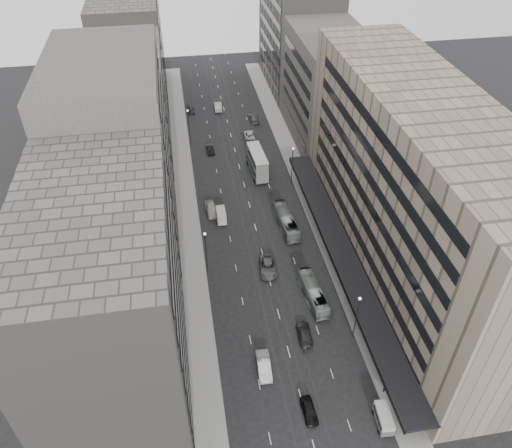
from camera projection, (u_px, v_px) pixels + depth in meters
ground at (280, 319)px, 74.74m from camera, size 220.00×220.00×0.00m
sidewalk_right at (299, 175)px, 104.95m from camera, size 4.00×125.00×0.15m
sidewalk_left at (185, 186)px, 101.83m from camera, size 4.00×125.00×0.15m
department_store at (413, 193)px, 74.24m from camera, size 19.20×60.00×30.00m
building_right_mid at (329, 90)px, 109.77m from camera, size 15.00×28.00×24.00m
building_right_far at (298, 35)px, 131.47m from camera, size 15.00×32.00×28.00m
building_left_a at (112, 311)px, 56.36m from camera, size 15.00×28.00×30.00m
building_left_b at (119, 168)px, 75.76m from camera, size 15.00×26.00×34.00m
building_left_c at (129, 115)px, 99.26m from camera, size 15.00×28.00×25.00m
building_left_d at (132, 49)px, 123.57m from camera, size 15.00×38.00×28.00m
lamp_right_near at (357, 313)px, 68.90m from camera, size 0.44×0.44×8.32m
lamp_right_far at (292, 161)px, 99.51m from camera, size 0.44×0.44×8.32m
lamp_left_near at (206, 248)px, 79.38m from camera, size 0.44×0.44×8.32m
lamp_left_far at (189, 122)px, 112.28m from camera, size 0.44×0.44×8.32m
bus_near at (313, 293)px, 77.06m from camera, size 2.97×9.83×2.70m
bus_far at (286, 221)px, 90.69m from camera, size 3.10×10.60×2.91m
double_decker at (257, 162)px, 103.75m from camera, size 3.34×9.54×5.14m
vw_microbus at (384, 418)px, 61.13m from camera, size 2.05×4.03×2.11m
panel_van at (221, 215)px, 92.28m from camera, size 1.82×3.67×2.31m
sedan_0 at (309, 410)px, 62.42m from camera, size 1.73×4.10×1.39m
sedan_1 at (264, 366)px, 67.37m from camera, size 1.97×5.07×1.64m
sedan_2 at (268, 267)px, 82.34m from camera, size 3.35×6.01×1.59m
sedan_3 at (304, 333)px, 71.84m from camera, size 2.31×4.93×1.39m
sedan_4 at (211, 209)px, 94.47m from camera, size 2.45×5.20×1.72m
sedan_5 at (210, 149)px, 111.92m from camera, size 1.75×4.28×1.38m
sedan_6 at (249, 135)px, 117.03m from camera, size 2.42×4.94×1.35m
sedan_7 at (254, 118)px, 123.51m from camera, size 2.28×5.45×1.57m
sedan_8 at (191, 110)px, 127.23m from camera, size 2.01×4.21×1.39m
sedan_9 at (218, 106)px, 128.31m from camera, size 2.01×5.25×1.71m
pedestrian at (385, 387)px, 64.58m from camera, size 0.77×0.67×1.76m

